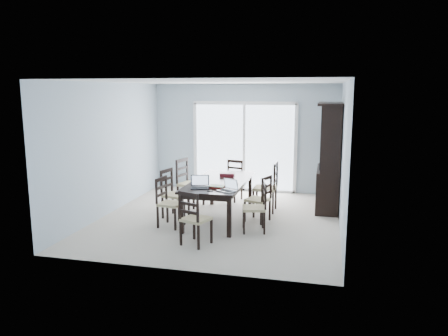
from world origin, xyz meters
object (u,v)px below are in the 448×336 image
Objects in this scene: chair_right_near at (259,201)px; laptop_dark at (200,185)px; chair_left_mid at (171,188)px; chair_left_far at (187,177)px; chair_end_near at (193,213)px; game_box at (227,175)px; chair_right_mid at (262,194)px; chair_end_far at (233,176)px; chair_left_near at (166,197)px; dining_table at (219,185)px; china_hutch at (329,158)px; chair_right_far at (270,181)px; hot_tub at (233,167)px; laptop_silver at (226,188)px; cell_phone at (210,191)px.

chair_right_near is 2.74× the size of laptop_dark.
chair_left_far is at bearing -169.01° from chair_left_mid.
chair_end_near is 3.67× the size of game_box.
laptop_dark is 1.15m from game_box.
chair_right_mid is 1.79m from chair_end_far.
chair_left_near reaches higher than chair_end_near.
laptop_dark reaches higher than dining_table.
china_hutch is 1.87× the size of chair_right_far.
chair_end_near is 0.60× the size of hot_tub.
chair_right_mid is at bearing -133.53° from china_hutch.
dining_table is 6.04× the size of laptop_silver.
china_hutch is 3.02m from chair_left_far.
dining_table is 2.11× the size of chair_left_near.
chair_left_near is 1.01× the size of chair_right_near.
chair_left_far is at bearing -100.43° from hot_tub.
china_hutch reaches higher than chair_end_far.
laptop_silver is 0.28m from cell_phone.
hot_tub is (-0.39, 1.78, -0.12)m from chair_end_far.
cell_phone is (0.99, -1.70, 0.14)m from chair_left_far.
chair_left_near is at bearing -129.81° from game_box.
china_hutch is 3.47m from chair_left_near.
chair_end_far is at bearing 163.87° from chair_left_mid.
chair_left_far is at bearing 139.02° from dining_table.
laptop_dark is at bearing 85.66° from chair_right_near.
chair_left_far is at bearing 157.59° from game_box.
china_hutch is at bearing -45.45° from chair_right_near.
dining_table is at bearing -98.23° from game_box.
cell_phone is at bearing -137.02° from laptop_silver.
chair_end_near is 10.37× the size of cell_phone.
chair_end_far reaches higher than game_box.
chair_right_mid is 3.57m from hot_tub.
chair_right_far is at bearing -62.62° from hot_tub.
laptop_silver is (-0.54, -1.58, 0.18)m from chair_right_far.
dining_table is 1.06m from chair_left_near.
china_hutch is at bearing 42.19° from cell_phone.
chair_right_mid is at bearing 80.22° from chair_end_near.
chair_left_near is 1.01× the size of chair_end_near.
chair_end_near reaches higher than laptop_silver.
chair_right_far reaches higher than chair_end_near.
china_hutch reaches higher than hot_tub.
chair_left_near is 1.01× the size of chair_end_far.
laptop_dark is (-2.19, -1.98, -0.27)m from china_hutch.
hot_tub is at bearing 114.61° from chair_end_near.
chair_left_mid is at bearing 115.68° from chair_right_far.
chair_left_mid is 2.98× the size of laptop_silver.
chair_right_far reaches higher than game_box.
chair_left_far is (-0.10, 1.46, 0.07)m from chair_left_near.
chair_left_far is at bearing 39.48° from chair_right_near.
chair_left_near is 2.33m from chair_end_far.
chair_left_far is 2.25m from chair_right_near.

